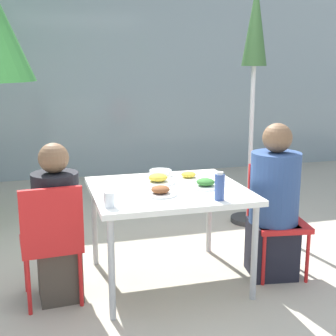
{
  "coord_description": "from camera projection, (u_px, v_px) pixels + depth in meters",
  "views": [
    {
      "loc": [
        -0.89,
        -3.19,
        1.63
      ],
      "look_at": [
        0.0,
        0.0,
        0.88
      ],
      "focal_mm": 50.0,
      "sensor_mm": 36.0,
      "label": 1
    }
  ],
  "objects": [
    {
      "name": "ground_plane",
      "position": [
        168.0,
        280.0,
        3.59
      ],
      "size": [
        24.0,
        24.0,
        0.0
      ],
      "primitive_type": "plane",
      "color": "#B2A893"
    },
    {
      "name": "building_facade",
      "position": [
        99.0,
        72.0,
        6.71
      ],
      "size": [
        10.0,
        0.2,
        3.0
      ],
      "color": "#89999E",
      "rests_on": "ground"
    },
    {
      "name": "dining_table",
      "position": [
        168.0,
        196.0,
        3.45
      ],
      "size": [
        1.11,
        1.01,
        0.73
      ],
      "color": "white",
      "rests_on": "ground"
    },
    {
      "name": "chair_left",
      "position": [
        51.0,
        236.0,
        3.13
      ],
      "size": [
        0.43,
        0.43,
        0.85
      ],
      "rotation": [
        0.0,
        0.0,
        0.07
      ],
      "color": "red",
      "rests_on": "ground"
    },
    {
      "name": "person_left",
      "position": [
        57.0,
        227.0,
        3.21
      ],
      "size": [
        0.32,
        0.32,
        1.11
      ],
      "rotation": [
        0.0,
        0.0,
        0.07
      ],
      "color": "#473D33",
      "rests_on": "ground"
    },
    {
      "name": "chair_right",
      "position": [
        276.0,
        211.0,
        3.67
      ],
      "size": [
        0.45,
        0.45,
        0.85
      ],
      "rotation": [
        0.0,
        0.0,
        2.99
      ],
      "color": "red",
      "rests_on": "ground"
    },
    {
      "name": "person_right",
      "position": [
        274.0,
        206.0,
        3.57
      ],
      "size": [
        0.38,
        0.38,
        1.2
      ],
      "rotation": [
        0.0,
        0.0,
        2.99
      ],
      "color": "black",
      "rests_on": "ground"
    },
    {
      "name": "closed_umbrella",
      "position": [
        254.0,
        53.0,
        4.54
      ],
      "size": [
        0.36,
        0.36,
        2.39
      ],
      "color": "#333333",
      "rests_on": "ground"
    },
    {
      "name": "plate_0",
      "position": [
        206.0,
        184.0,
        3.44
      ],
      "size": [
        0.24,
        0.24,
        0.07
      ],
      "color": "white",
      "rests_on": "dining_table"
    },
    {
      "name": "plate_1",
      "position": [
        158.0,
        180.0,
        3.57
      ],
      "size": [
        0.27,
        0.27,
        0.07
      ],
      "color": "white",
      "rests_on": "dining_table"
    },
    {
      "name": "plate_2",
      "position": [
        188.0,
        176.0,
        3.69
      ],
      "size": [
        0.21,
        0.21,
        0.06
      ],
      "color": "white",
      "rests_on": "dining_table"
    },
    {
      "name": "plate_3",
      "position": [
        160.0,
        192.0,
        3.24
      ],
      "size": [
        0.24,
        0.24,
        0.07
      ],
      "color": "white",
      "rests_on": "dining_table"
    },
    {
      "name": "bottle",
      "position": [
        220.0,
        187.0,
        3.11
      ],
      "size": [
        0.07,
        0.07,
        0.19
      ],
      "color": "#334C8E",
      "rests_on": "dining_table"
    },
    {
      "name": "drinking_cup",
      "position": [
        110.0,
        200.0,
        2.96
      ],
      "size": [
        0.07,
        0.07,
        0.1
      ],
      "color": "white",
      "rests_on": "dining_table"
    },
    {
      "name": "salad_bowl",
      "position": [
        161.0,
        173.0,
        3.81
      ],
      "size": [
        0.18,
        0.18,
        0.05
      ],
      "color": "white",
      "rests_on": "dining_table"
    }
  ]
}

